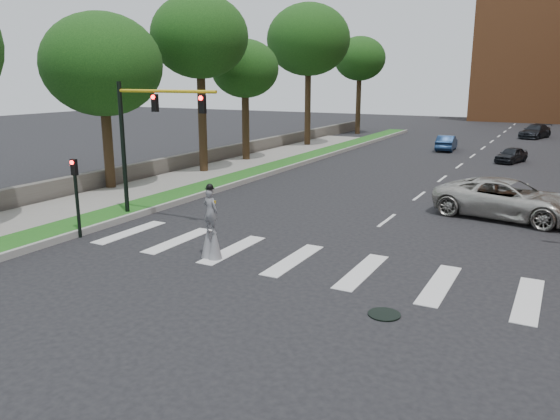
# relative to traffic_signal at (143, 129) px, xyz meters

# --- Properties ---
(ground_plane) EXTENTS (160.00, 160.00, 0.00)m
(ground_plane) POSITION_rel_traffic_signal_xyz_m (9.78, -3.00, -4.15)
(ground_plane) COLOR black
(ground_plane) RESTS_ON ground
(grass_median) EXTENTS (2.00, 60.00, 0.25)m
(grass_median) POSITION_rel_traffic_signal_xyz_m (-1.72, 17.00, -4.03)
(grass_median) COLOR #195217
(grass_median) RESTS_ON ground
(median_curb) EXTENTS (0.20, 60.00, 0.28)m
(median_curb) POSITION_rel_traffic_signal_xyz_m (-0.67, 17.00, -4.01)
(median_curb) COLOR gray
(median_curb) RESTS_ON ground
(sidewalk_left) EXTENTS (4.00, 60.00, 0.18)m
(sidewalk_left) POSITION_rel_traffic_signal_xyz_m (-4.72, 7.00, -4.06)
(sidewalk_left) COLOR gray
(sidewalk_left) RESTS_ON ground
(stone_wall) EXTENTS (0.50, 56.00, 1.10)m
(stone_wall) POSITION_rel_traffic_signal_xyz_m (-7.22, 19.00, -3.60)
(stone_wall) COLOR #524C46
(stone_wall) RESTS_ON ground
(manhole) EXTENTS (0.90, 0.90, 0.04)m
(manhole) POSITION_rel_traffic_signal_xyz_m (12.78, -5.00, -4.13)
(manhole) COLOR black
(manhole) RESTS_ON ground
(traffic_signal) EXTENTS (5.30, 0.23, 6.20)m
(traffic_signal) POSITION_rel_traffic_signal_xyz_m (0.00, 0.00, 0.00)
(traffic_signal) COLOR black
(traffic_signal) RESTS_ON ground
(secondary_signal) EXTENTS (0.25, 0.21, 3.23)m
(secondary_signal) POSITION_rel_traffic_signal_xyz_m (-0.52, -3.50, -2.20)
(secondary_signal) COLOR black
(secondary_signal) RESTS_ON ground
(stilt_performer) EXTENTS (0.84, 0.56, 2.75)m
(stilt_performer) POSITION_rel_traffic_signal_xyz_m (5.78, -3.19, -3.11)
(stilt_performer) COLOR black
(stilt_performer) RESTS_ON ground
(suv_crossing) EXTENTS (6.94, 4.07, 1.81)m
(suv_crossing) POSITION_rel_traffic_signal_xyz_m (14.56, 8.03, -3.24)
(suv_crossing) COLOR #B5B2AA
(suv_crossing) RESTS_ON ground
(car_near) EXTENTS (2.41, 3.76, 1.19)m
(car_near) POSITION_rel_traffic_signal_xyz_m (12.98, 26.53, -3.55)
(car_near) COLOR black
(car_near) RESTS_ON ground
(car_mid) EXTENTS (1.71, 4.23, 1.37)m
(car_mid) POSITION_rel_traffic_signal_xyz_m (7.09, 31.60, -3.47)
(car_mid) COLOR navy
(car_mid) RESTS_ON ground
(car_far) EXTENTS (3.42, 5.40, 1.46)m
(car_far) POSITION_rel_traffic_signal_xyz_m (13.44, 46.63, -3.42)
(car_far) COLOR black
(car_far) RESTS_ON ground
(tree_1) EXTENTS (6.64, 6.64, 9.89)m
(tree_1) POSITION_rel_traffic_signal_xyz_m (-6.50, 4.29, 2.88)
(tree_1) COLOR black
(tree_1) RESTS_ON ground
(tree_2) EXTENTS (6.32, 6.32, 11.65)m
(tree_2) POSITION_rel_traffic_signal_xyz_m (-5.08, 11.51, 4.76)
(tree_2) COLOR black
(tree_2) RESTS_ON ground
(tree_3) EXTENTS (5.11, 5.11, 9.20)m
(tree_3) POSITION_rel_traffic_signal_xyz_m (-5.40, 17.56, 2.81)
(tree_3) COLOR black
(tree_3) RESTS_ON ground
(tree_4) EXTENTS (7.62, 7.62, 12.99)m
(tree_4) POSITION_rel_traffic_signal_xyz_m (-5.26, 28.52, 5.56)
(tree_4) COLOR black
(tree_4) RESTS_ON ground
(tree_5) EXTENTS (5.79, 5.79, 10.94)m
(tree_5) POSITION_rel_traffic_signal_xyz_m (-5.19, 42.19, 4.27)
(tree_5) COLOR black
(tree_5) RESTS_ON ground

